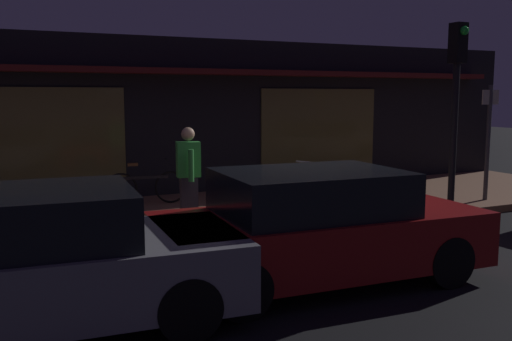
{
  "coord_description": "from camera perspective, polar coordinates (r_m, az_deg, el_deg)",
  "views": [
    {
      "loc": [
        -4.02,
        -7.0,
        2.33
      ],
      "look_at": [
        0.29,
        2.4,
        0.95
      ],
      "focal_mm": 39.37,
      "sensor_mm": 36.0,
      "label": 1
    }
  ],
  "objects": [
    {
      "name": "traffic_light_pole",
      "position": [
        10.68,
        19.67,
        7.96
      ],
      "size": [
        0.24,
        0.33,
        3.6
      ],
      "color": "black",
      "rests_on": "ground_plane"
    },
    {
      "name": "sign_post",
      "position": [
        12.66,
        22.54,
        3.32
      ],
      "size": [
        0.44,
        0.09,
        2.4
      ],
      "color": "#47474C",
      "rests_on": "sidewalk_slab"
    },
    {
      "name": "storefront_building",
      "position": [
        13.98,
        -7.92,
        5.38
      ],
      "size": [
        18.0,
        3.3,
        3.6
      ],
      "color": "black",
      "rests_on": "ground_plane"
    },
    {
      "name": "person_bystander",
      "position": [
        9.33,
        -6.87,
        -0.47
      ],
      "size": [
        0.41,
        0.62,
        1.67
      ],
      "color": "#28232D",
      "rests_on": "sidewalk_slab"
    },
    {
      "name": "parked_car_far",
      "position": [
        7.07,
        6.27,
        -5.73
      ],
      "size": [
        4.17,
        1.93,
        1.42
      ],
      "color": "black",
      "rests_on": "ground_plane"
    },
    {
      "name": "ground_plane",
      "position": [
        8.4,
        5.11,
        -8.53
      ],
      "size": [
        60.0,
        60.0,
        0.0
      ],
      "primitive_type": "plane",
      "color": "black"
    },
    {
      "name": "motorcycle",
      "position": [
        10.16,
        3.72,
        -1.95
      ],
      "size": [
        1.59,
        0.89,
        0.97
      ],
      "color": "black",
      "rests_on": "sidewalk_slab"
    },
    {
      "name": "bicycle_parked",
      "position": [
        11.53,
        -11.12,
        -1.63
      ],
      "size": [
        1.65,
        0.42,
        0.91
      ],
      "color": "black",
      "rests_on": "sidewalk_slab"
    },
    {
      "name": "sidewalk_slab",
      "position": [
        11.01,
        -2.66,
        -4.22
      ],
      "size": [
        18.0,
        4.0,
        0.15
      ],
      "primitive_type": "cube",
      "color": "#8C6047",
      "rests_on": "ground_plane"
    },
    {
      "name": "parked_car_near",
      "position": [
        6.01,
        -21.97,
        -8.66
      ],
      "size": [
        4.2,
        2.02,
        1.42
      ],
      "color": "black",
      "rests_on": "ground_plane"
    }
  ]
}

